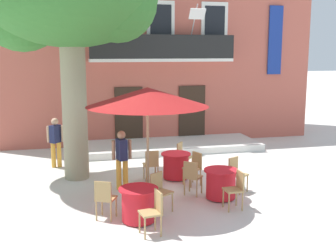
{
  "coord_description": "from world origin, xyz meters",
  "views": [
    {
      "loc": [
        -3.19,
        -11.52,
        3.68
      ],
      "look_at": [
        -0.05,
        1.6,
        1.3
      ],
      "focal_mm": 45.42,
      "sensor_mm": 36.0,
      "label": 1
    }
  ],
  "objects_px": {
    "plane_tree": "(68,0)",
    "pedestrian_mid_plaza": "(56,140)",
    "cafe_chair_near_tree_2": "(194,166)",
    "cafe_chair_front_2": "(160,189)",
    "cafe_chair_middle_1": "(236,172)",
    "cafe_chair_middle_2": "(192,175)",
    "cafe_umbrella": "(147,97)",
    "cafe_chair_front_0": "(105,197)",
    "cafe_chair_near_tree_0": "(183,155)",
    "cafe_table_middle": "(221,184)",
    "cafe_chair_front_1": "(154,210)",
    "pedestrian_near_entrance": "(122,156)",
    "cafe_table_near_tree": "(176,166)",
    "cafe_table_front": "(139,204)",
    "cafe_chair_near_tree_1": "(151,163)",
    "cafe_chair_middle_0": "(236,187)"
  },
  "relations": [
    {
      "from": "plane_tree",
      "to": "pedestrian_mid_plaza",
      "type": "bearing_deg",
      "value": 112.16
    },
    {
      "from": "cafe_chair_near_tree_2",
      "to": "cafe_chair_front_2",
      "type": "bearing_deg",
      "value": -128.14
    },
    {
      "from": "cafe_chair_middle_1",
      "to": "pedestrian_mid_plaza",
      "type": "distance_m",
      "value": 5.91
    },
    {
      "from": "cafe_chair_middle_2",
      "to": "cafe_umbrella",
      "type": "height_order",
      "value": "cafe_umbrella"
    },
    {
      "from": "cafe_chair_near_tree_2",
      "to": "pedestrian_mid_plaza",
      "type": "distance_m",
      "value": 4.69
    },
    {
      "from": "cafe_chair_near_tree_2",
      "to": "cafe_chair_front_0",
      "type": "xyz_separation_m",
      "value": [
        -2.65,
        -1.96,
        0.0
      ]
    },
    {
      "from": "cafe_chair_front_0",
      "to": "cafe_chair_near_tree_2",
      "type": "bearing_deg",
      "value": 36.56
    },
    {
      "from": "cafe_chair_near_tree_0",
      "to": "cafe_table_middle",
      "type": "xyz_separation_m",
      "value": [
        0.28,
        -2.57,
        -0.14
      ]
    },
    {
      "from": "cafe_chair_front_1",
      "to": "pedestrian_near_entrance",
      "type": "relative_size",
      "value": 0.57
    },
    {
      "from": "cafe_chair_near_tree_0",
      "to": "cafe_table_middle",
      "type": "bearing_deg",
      "value": -83.7
    },
    {
      "from": "cafe_chair_middle_2",
      "to": "cafe_chair_front_0",
      "type": "height_order",
      "value": "same"
    },
    {
      "from": "cafe_chair_near_tree_0",
      "to": "cafe_chair_front_2",
      "type": "bearing_deg",
      "value": -114.63
    },
    {
      "from": "cafe_table_near_tree",
      "to": "cafe_chair_middle_1",
      "type": "bearing_deg",
      "value": -49.14
    },
    {
      "from": "cafe_chair_near_tree_0",
      "to": "pedestrian_mid_plaza",
      "type": "height_order",
      "value": "pedestrian_mid_plaza"
    },
    {
      "from": "cafe_chair_front_1",
      "to": "pedestrian_near_entrance",
      "type": "height_order",
      "value": "pedestrian_near_entrance"
    },
    {
      "from": "cafe_chair_near_tree_2",
      "to": "cafe_chair_middle_1",
      "type": "relative_size",
      "value": 1.0
    },
    {
      "from": "plane_tree",
      "to": "cafe_table_front",
      "type": "bearing_deg",
      "value": -70.58
    },
    {
      "from": "plane_tree",
      "to": "cafe_chair_middle_1",
      "type": "height_order",
      "value": "plane_tree"
    },
    {
      "from": "cafe_chair_front_1",
      "to": "pedestrian_mid_plaza",
      "type": "distance_m",
      "value": 6.08
    },
    {
      "from": "cafe_chair_near_tree_1",
      "to": "cafe_table_front",
      "type": "distance_m",
      "value": 2.93
    },
    {
      "from": "cafe_chair_middle_1",
      "to": "cafe_chair_front_1",
      "type": "relative_size",
      "value": 1.0
    },
    {
      "from": "cafe_chair_middle_0",
      "to": "cafe_table_front",
      "type": "height_order",
      "value": "cafe_chair_middle_0"
    },
    {
      "from": "cafe_chair_near_tree_2",
      "to": "cafe_chair_front_1",
      "type": "bearing_deg",
      "value": -120.7
    },
    {
      "from": "cafe_chair_near_tree_2",
      "to": "cafe_table_middle",
      "type": "height_order",
      "value": "cafe_chair_near_tree_2"
    },
    {
      "from": "cafe_table_middle",
      "to": "cafe_umbrella",
      "type": "bearing_deg",
      "value": 177.35
    },
    {
      "from": "cafe_table_middle",
      "to": "cafe_chair_middle_0",
      "type": "bearing_deg",
      "value": -82.44
    },
    {
      "from": "cafe_chair_near_tree_2",
      "to": "cafe_chair_middle_1",
      "type": "xyz_separation_m",
      "value": [
        0.92,
        -0.8,
        0.0
      ]
    },
    {
      "from": "cafe_chair_middle_1",
      "to": "cafe_chair_front_0",
      "type": "xyz_separation_m",
      "value": [
        -3.57,
        -1.16,
        0.0
      ]
    },
    {
      "from": "cafe_chair_near_tree_2",
      "to": "cafe_chair_middle_2",
      "type": "height_order",
      "value": "same"
    },
    {
      "from": "cafe_table_middle",
      "to": "pedestrian_near_entrance",
      "type": "height_order",
      "value": "pedestrian_near_entrance"
    },
    {
      "from": "cafe_chair_near_tree_1",
      "to": "cafe_chair_near_tree_0",
      "type": "bearing_deg",
      "value": 32.98
    },
    {
      "from": "cafe_chair_middle_0",
      "to": "cafe_umbrella",
      "type": "height_order",
      "value": "cafe_umbrella"
    },
    {
      "from": "cafe_chair_near_tree_0",
      "to": "pedestrian_mid_plaza",
      "type": "distance_m",
      "value": 4.09
    },
    {
      "from": "cafe_table_near_tree",
      "to": "cafe_table_middle",
      "type": "height_order",
      "value": "same"
    },
    {
      "from": "plane_tree",
      "to": "cafe_chair_near_tree_0",
      "type": "distance_m",
      "value": 5.61
    },
    {
      "from": "cafe_chair_near_tree_2",
      "to": "pedestrian_mid_plaza",
      "type": "xyz_separation_m",
      "value": [
        -3.77,
        2.76,
        0.37
      ]
    },
    {
      "from": "cafe_table_middle",
      "to": "pedestrian_mid_plaza",
      "type": "relative_size",
      "value": 0.54
    },
    {
      "from": "cafe_chair_near_tree_1",
      "to": "pedestrian_near_entrance",
      "type": "relative_size",
      "value": 0.57
    },
    {
      "from": "cafe_chair_middle_1",
      "to": "cafe_chair_near_tree_1",
      "type": "bearing_deg",
      "value": 145.64
    },
    {
      "from": "cafe_chair_near_tree_2",
      "to": "cafe_chair_front_2",
      "type": "relative_size",
      "value": 1.0
    },
    {
      "from": "cafe_chair_front_2",
      "to": "cafe_chair_middle_2",
      "type": "bearing_deg",
      "value": 40.3
    },
    {
      "from": "cafe_chair_near_tree_1",
      "to": "cafe_chair_front_1",
      "type": "height_order",
      "value": "same"
    },
    {
      "from": "cafe_table_near_tree",
      "to": "cafe_umbrella",
      "type": "bearing_deg",
      "value": -122.57
    },
    {
      "from": "cafe_table_near_tree",
      "to": "cafe_chair_near_tree_0",
      "type": "height_order",
      "value": "cafe_chair_near_tree_0"
    },
    {
      "from": "cafe_chair_middle_1",
      "to": "pedestrian_near_entrance",
      "type": "xyz_separation_m",
      "value": [
        -2.92,
        0.89,
        0.37
      ]
    },
    {
      "from": "cafe_chair_near_tree_0",
      "to": "pedestrian_near_entrance",
      "type": "relative_size",
      "value": 0.57
    },
    {
      "from": "cafe_chair_near_tree_1",
      "to": "cafe_umbrella",
      "type": "relative_size",
      "value": 0.31
    },
    {
      "from": "cafe_chair_near_tree_2",
      "to": "cafe_table_middle",
      "type": "relative_size",
      "value": 1.05
    },
    {
      "from": "cafe_chair_near_tree_0",
      "to": "cafe_chair_middle_2",
      "type": "bearing_deg",
      "value": -99.12
    },
    {
      "from": "cafe_chair_near_tree_1",
      "to": "cafe_chair_front_2",
      "type": "distance_m",
      "value": 2.33
    }
  ]
}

